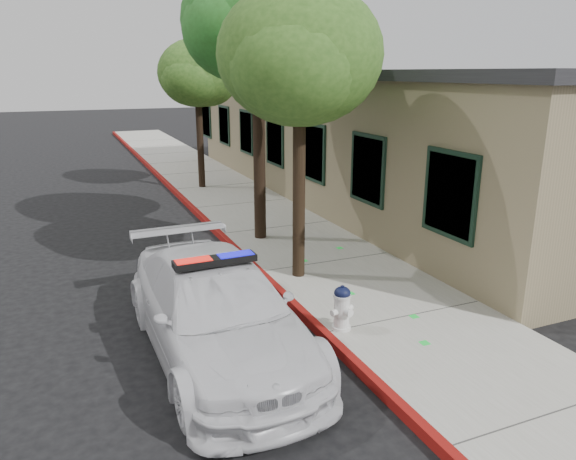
# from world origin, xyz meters

# --- Properties ---
(ground) EXTENTS (120.00, 120.00, 0.00)m
(ground) POSITION_xyz_m (0.00, 0.00, 0.00)
(ground) COLOR black
(ground) RESTS_ON ground
(sidewalk) EXTENTS (3.20, 60.00, 0.15)m
(sidewalk) POSITION_xyz_m (1.60, 3.00, 0.07)
(sidewalk) COLOR gray
(sidewalk) RESTS_ON ground
(red_curb) EXTENTS (0.14, 60.00, 0.16)m
(red_curb) POSITION_xyz_m (0.06, 3.00, 0.08)
(red_curb) COLOR maroon
(red_curb) RESTS_ON ground
(clapboard_building) EXTENTS (7.30, 20.89, 4.24)m
(clapboard_building) POSITION_xyz_m (6.69, 9.00, 2.13)
(clapboard_building) COLOR #847656
(clapboard_building) RESTS_ON ground
(police_car) EXTENTS (2.17, 5.11, 1.59)m
(police_car) POSITION_xyz_m (-1.66, 0.27, 0.74)
(police_car) COLOR silver
(police_car) RESTS_ON ground
(fire_hydrant) EXTENTS (0.44, 0.38, 0.75)m
(fire_hydrant) POSITION_xyz_m (0.35, 0.01, 0.53)
(fire_hydrant) COLOR white
(fire_hydrant) RESTS_ON sidewalk
(street_tree_near) EXTENTS (3.09, 3.20, 5.65)m
(street_tree_near) POSITION_xyz_m (0.71, 2.51, 4.37)
(street_tree_near) COLOR black
(street_tree_near) RESTS_ON sidewalk
(street_tree_mid) EXTENTS (3.61, 3.51, 6.64)m
(street_tree_mid) POSITION_xyz_m (0.91, 5.35, 5.16)
(street_tree_mid) COLOR black
(street_tree_mid) RESTS_ON sidewalk
(street_tree_far) EXTENTS (2.83, 2.77, 5.17)m
(street_tree_far) POSITION_xyz_m (1.13, 12.02, 4.03)
(street_tree_far) COLOR black
(street_tree_far) RESTS_ON sidewalk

